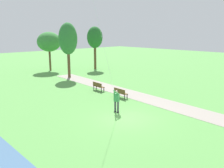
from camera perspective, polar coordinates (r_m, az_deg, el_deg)
The scene contains 8 objects.
ground_plane at distance 17.27m, azimuth 3.44°, elevation -8.13°, with size 120.00×120.00×0.00m, color #569947.
walkway_path at distance 22.20m, azimuth 8.67°, elevation -3.54°, with size 2.40×32.00×0.02m, color gray.
person_kite_flyer at distance 18.16m, azimuth 1.07°, elevation -3.59°, with size 0.63×0.50×1.83m.
park_bench_near_walkway at distance 22.30m, azimuth 2.01°, elevation -1.99°, with size 0.55×1.53×0.88m.
park_bench_far_walkway at distance 24.96m, azimuth -3.30°, elevation -0.45°, with size 0.55×1.53×0.88m.
tree_lakeside_far at distance 38.79m, azimuth -14.71°, elevation 9.63°, with size 3.63×3.57×5.98m.
tree_behind_path at distance 39.16m, azimuth -4.10°, elevation 10.85°, with size 2.63×2.24×6.82m.
tree_treeline_center at distance 32.12m, azimuth -10.41°, elevation 10.41°, with size 2.41×2.43×7.17m.
Camera 1 is at (-11.87, -11.00, 6.04)m, focal length 38.56 mm.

